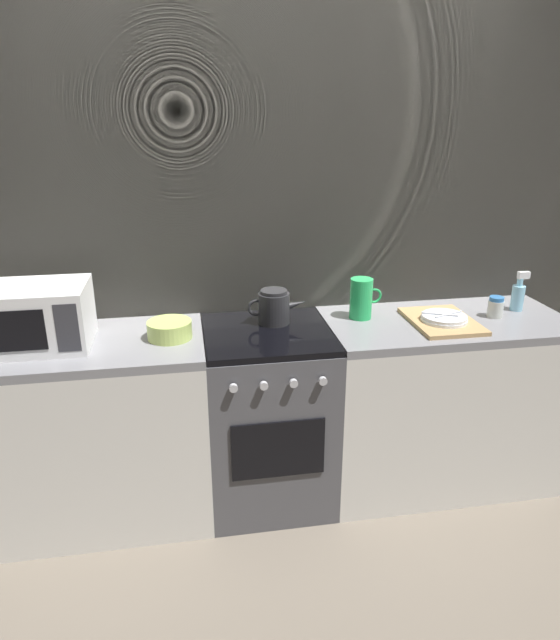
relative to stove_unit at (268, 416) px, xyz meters
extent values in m
plane|color=#6B6054|center=(0.00, 0.00, -0.45)|extent=(8.00, 8.00, 0.00)
cube|color=#B2AD9E|center=(0.00, 0.33, 0.75)|extent=(3.60, 0.05, 2.40)
cube|color=silver|center=(0.00, 0.30, 0.75)|extent=(3.58, 0.01, 2.39)
cube|color=silver|center=(-0.90, 0.00, -0.02)|extent=(1.20, 0.60, 0.86)
cube|color=gray|center=(-0.90, 0.00, 0.43)|extent=(1.20, 0.60, 0.04)
cube|color=#4C4C51|center=(0.00, 0.00, -0.01)|extent=(0.60, 0.60, 0.87)
cube|color=black|center=(0.00, 0.00, 0.44)|extent=(0.59, 0.59, 0.03)
cube|color=black|center=(0.00, -0.30, 0.00)|extent=(0.42, 0.01, 0.28)
cylinder|color=#B7B7BC|center=(-0.19, -0.32, 0.33)|extent=(0.04, 0.02, 0.04)
cylinder|color=#B7B7BC|center=(-0.06, -0.32, 0.33)|extent=(0.04, 0.02, 0.04)
cylinder|color=#B7B7BC|center=(0.06, -0.32, 0.33)|extent=(0.04, 0.02, 0.04)
cylinder|color=#B7B7BC|center=(0.19, -0.32, 0.33)|extent=(0.04, 0.02, 0.04)
cube|color=silver|center=(0.90, 0.00, -0.02)|extent=(1.20, 0.60, 0.86)
cube|color=gray|center=(0.90, 0.00, 0.43)|extent=(1.20, 0.60, 0.04)
cube|color=white|center=(-1.01, 0.01, 0.59)|extent=(0.46, 0.34, 0.27)
cube|color=black|center=(-1.07, -0.17, 0.59)|extent=(0.28, 0.01, 0.17)
cube|color=#333338|center=(-0.85, -0.17, 0.59)|extent=(0.09, 0.01, 0.21)
cylinder|color=#262628|center=(0.05, 0.10, 0.53)|extent=(0.15, 0.15, 0.15)
cylinder|color=#262628|center=(0.05, 0.10, 0.61)|extent=(0.13, 0.13, 0.02)
cone|color=#262628|center=(0.16, 0.10, 0.54)|extent=(0.10, 0.04, 0.05)
torus|color=#262628|center=(-0.04, 0.10, 0.53)|extent=(0.08, 0.01, 0.08)
cylinder|color=#B7D166|center=(-0.45, -0.01, 0.49)|extent=(0.20, 0.20, 0.08)
cylinder|color=green|center=(0.48, 0.10, 0.55)|extent=(0.11, 0.11, 0.20)
torus|color=green|center=(0.55, 0.10, 0.56)|extent=(0.08, 0.01, 0.08)
cube|color=tan|center=(0.85, -0.04, 0.46)|extent=(0.30, 0.40, 0.02)
cylinder|color=silver|center=(0.85, -0.06, 0.48)|extent=(0.22, 0.22, 0.01)
cylinder|color=silver|center=(0.85, -0.06, 0.49)|extent=(0.21, 0.21, 0.01)
cylinder|color=silver|center=(0.87, -0.06, 0.50)|extent=(0.16, 0.07, 0.01)
cube|color=silver|center=(0.83, -0.05, 0.50)|extent=(0.16, 0.09, 0.00)
cylinder|color=silver|center=(1.14, 0.00, 0.49)|extent=(0.08, 0.08, 0.08)
cylinder|color=#2D6BAD|center=(1.14, 0.00, 0.55)|extent=(0.07, 0.07, 0.02)
cylinder|color=#8CCCE5|center=(1.31, 0.07, 0.52)|extent=(0.06, 0.06, 0.13)
cylinder|color=#8CCCE5|center=(1.31, 0.07, 0.60)|extent=(0.03, 0.03, 0.04)
cube|color=white|center=(1.32, 0.07, 0.64)|extent=(0.06, 0.02, 0.04)
camera|label=1|loc=(-0.36, -2.42, 1.42)|focal=31.67mm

